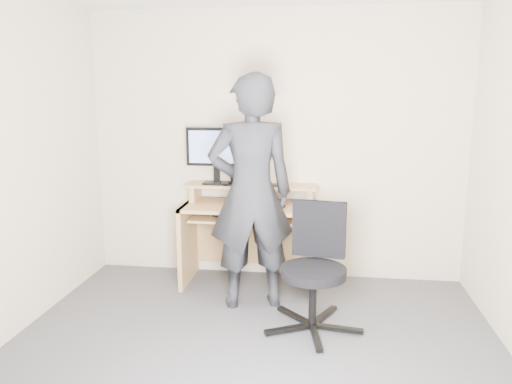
% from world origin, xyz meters
% --- Properties ---
extents(ground, '(3.50, 3.50, 0.00)m').
position_xyz_m(ground, '(0.00, 0.00, 0.00)').
color(ground, '#59595E').
rests_on(ground, ground).
extents(back_wall, '(3.50, 0.02, 2.50)m').
position_xyz_m(back_wall, '(0.00, 1.75, 1.25)').
color(back_wall, beige).
rests_on(back_wall, ground).
extents(desk, '(1.20, 0.60, 0.91)m').
position_xyz_m(desk, '(-0.20, 1.53, 0.55)').
color(desk, tan).
rests_on(desk, ground).
extents(monitor, '(0.55, 0.15, 0.52)m').
position_xyz_m(monitor, '(-0.53, 1.57, 1.22)').
color(monitor, black).
rests_on(monitor, desk).
extents(external_drive, '(0.11, 0.15, 0.20)m').
position_xyz_m(external_drive, '(-0.36, 1.60, 1.01)').
color(external_drive, black).
rests_on(external_drive, desk).
extents(travel_mug, '(0.09, 0.09, 0.18)m').
position_xyz_m(travel_mug, '(-0.21, 1.62, 1.00)').
color(travel_mug, silver).
rests_on(travel_mug, desk).
extents(smartphone, '(0.08, 0.14, 0.01)m').
position_xyz_m(smartphone, '(0.02, 1.56, 0.92)').
color(smartphone, black).
rests_on(smartphone, desk).
extents(charger, '(0.05, 0.04, 0.03)m').
position_xyz_m(charger, '(-0.50, 1.51, 0.93)').
color(charger, black).
rests_on(charger, desk).
extents(headphones, '(0.20, 0.20, 0.06)m').
position_xyz_m(headphones, '(-0.26, 1.67, 0.92)').
color(headphones, silver).
rests_on(headphones, desk).
extents(keyboard, '(0.49, 0.35, 0.03)m').
position_xyz_m(keyboard, '(-0.29, 1.36, 0.67)').
color(keyboard, black).
rests_on(keyboard, desk).
extents(mouse, '(0.10, 0.07, 0.04)m').
position_xyz_m(mouse, '(0.09, 1.35, 0.77)').
color(mouse, black).
rests_on(mouse, desk).
extents(office_chair, '(0.72, 0.72, 0.92)m').
position_xyz_m(office_chair, '(0.41, 0.66, 0.50)').
color(office_chair, black).
rests_on(office_chair, ground).
extents(person, '(0.79, 0.63, 1.90)m').
position_xyz_m(person, '(-0.12, 1.00, 0.95)').
color(person, black).
rests_on(person, ground).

